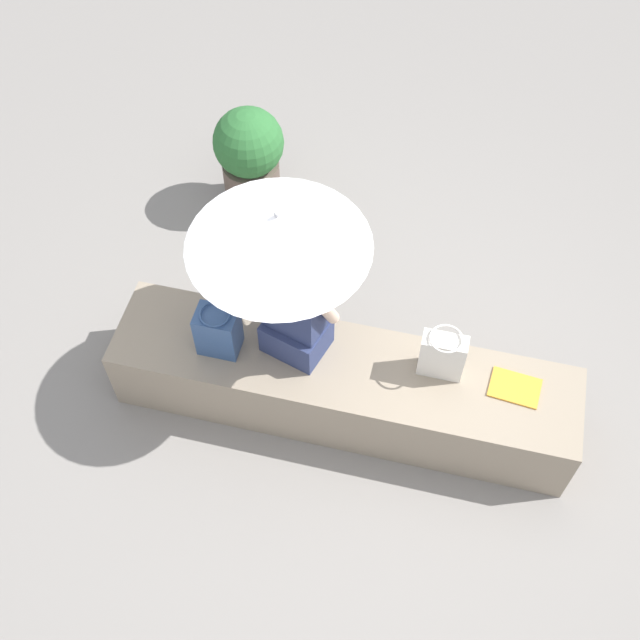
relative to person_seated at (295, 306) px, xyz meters
name	(u,v)px	position (x,y,z in m)	size (l,w,h in m)	color
ground_plane	(342,406)	(0.29, -0.07, -0.87)	(14.00, 14.00, 0.00)	gray
stone_bench	(343,386)	(0.29, -0.07, -0.63)	(2.72, 0.60, 0.48)	gray
person_seated	(295,306)	(0.00, 0.00, 0.00)	(0.51, 0.37, 0.90)	navy
parasol	(278,231)	(-0.09, 0.05, 0.53)	(0.96, 0.96, 1.06)	#B7B7BC
handbag_black	(218,331)	(-0.43, -0.11, -0.23)	(0.23, 0.18, 0.33)	#335184
tote_bag_canvas	(442,355)	(0.83, 0.02, -0.23)	(0.25, 0.19, 0.33)	silver
magazine	(515,388)	(1.26, 0.00, -0.38)	(0.28, 0.20, 0.01)	gold
planter_near	(250,156)	(-0.72, 1.48, -0.43)	(0.50, 0.50, 0.82)	brown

